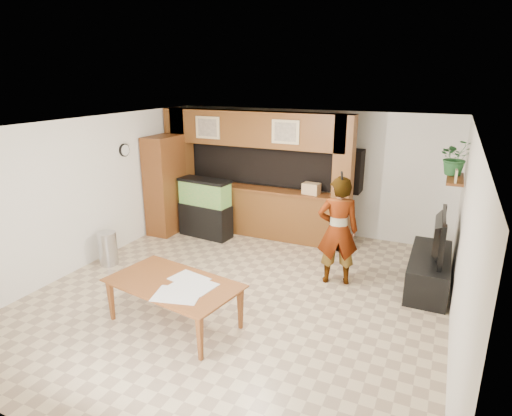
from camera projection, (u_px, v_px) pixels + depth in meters
The scene contains 22 objects.
floor at pixel (241, 293), 6.71m from camera, with size 6.50×6.50×0.00m, color tan.
ceiling at pixel (239, 126), 5.94m from camera, with size 6.50×6.50×0.00m, color white.
wall_back at pixel (308, 172), 9.15m from camera, with size 6.00×6.00×0.00m, color white.
wall_left at pixel (87, 193), 7.51m from camera, with size 6.50×6.50×0.00m, color white.
wall_right at pixel (463, 247), 5.14m from camera, with size 6.50×6.50×0.00m, color white.
partition at pixel (255, 173), 8.99m from camera, with size 4.20×0.99×2.60m.
wall_clock at pixel (125, 150), 8.19m from camera, with size 0.05×0.25×0.25m.
wall_shelf at pixel (455, 179), 6.78m from camera, with size 0.25×0.90×0.04m, color brown.
pantry_cabinet at pixel (165, 185), 9.08m from camera, with size 0.52×0.85×2.08m, color brown.
trash_can at pixel (108, 248), 7.66m from camera, with size 0.33×0.33×0.61m, color #B2B2B7.
aquarium at pixel (205, 209), 8.94m from camera, with size 1.12×0.42×1.24m.
tv_stand at pixel (429, 271), 6.84m from camera, with size 0.60×1.64×0.55m, color black.
television at pixel (434, 235), 6.66m from camera, with size 1.21×0.16×0.70m, color black.
photo_frame at pixel (456, 176), 6.44m from camera, with size 0.03×0.15×0.20m, color #C8B385.
potted_plant at pixel (456, 157), 6.88m from camera, with size 0.53×0.46×0.58m, color #245B2C.
person at pixel (338, 231), 6.83m from camera, with size 0.65×0.43×1.79m, color tan.
microphone at pixel (342, 176), 6.39m from camera, with size 0.03×0.03×0.15m, color black.
dining_table at pixel (173, 304), 5.77m from camera, with size 1.79×1.00×0.63m, color brown.
newspaper_a at pixel (194, 285), 5.62m from camera, with size 0.56×0.41×0.01m, color silver.
newspaper_b at pixel (177, 295), 5.37m from camera, with size 0.58×0.42×0.01m, color silver.
newspaper_c at pixel (189, 279), 5.79m from camera, with size 0.50×0.36×0.01m, color silver.
counter_box at pixel (311, 189), 8.37m from camera, with size 0.33×0.22×0.22m, color tan.
Camera 1 is at (2.71, -5.37, 3.27)m, focal length 30.00 mm.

